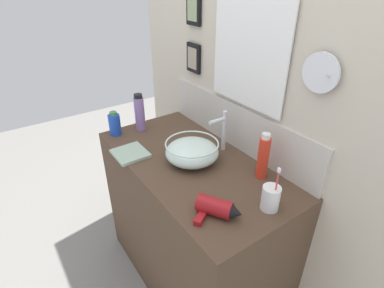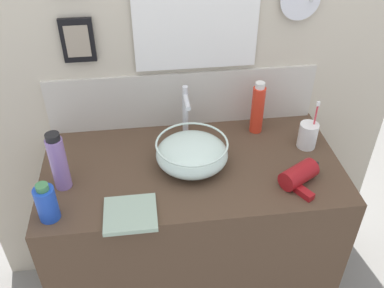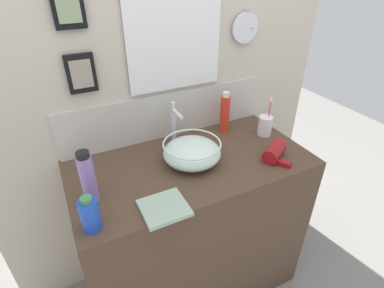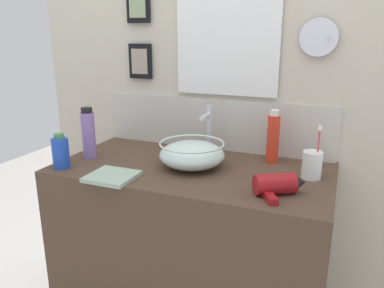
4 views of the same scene
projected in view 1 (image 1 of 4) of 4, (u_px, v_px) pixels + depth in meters
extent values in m
plane|color=gray|center=(192.00, 274.00, 1.98)|extent=(6.00, 6.00, 0.00)
cube|color=#4C3828|center=(192.00, 225.00, 1.75)|extent=(1.13, 0.58, 0.89)
cube|color=beige|center=(244.00, 78.00, 1.50)|extent=(1.87, 0.06, 2.53)
cube|color=beige|center=(235.00, 126.00, 1.61)|extent=(1.11, 0.02, 0.24)
cube|color=white|center=(249.00, 53.00, 1.38)|extent=(0.41, 0.01, 0.44)
cube|color=white|center=(248.00, 54.00, 1.37)|extent=(0.47, 0.01, 0.50)
cylinder|color=silver|center=(320.00, 73.00, 1.09)|extent=(0.15, 0.01, 0.15)
cylinder|color=silver|center=(332.00, 75.00, 1.07)|extent=(0.01, 0.06, 0.01)
cube|color=black|center=(194.00, 9.00, 1.61)|extent=(0.12, 0.02, 0.17)
cube|color=gray|center=(192.00, 9.00, 1.60)|extent=(0.09, 0.01, 0.12)
cube|color=black|center=(194.00, 58.00, 1.74)|extent=(0.12, 0.02, 0.17)
cube|color=gray|center=(192.00, 58.00, 1.74)|extent=(0.09, 0.01, 0.12)
ellipsoid|color=silver|center=(192.00, 152.00, 1.50)|extent=(0.27, 0.27, 0.11)
torus|color=silver|center=(192.00, 143.00, 1.48)|extent=(0.27, 0.27, 0.01)
torus|color=#B2B7BC|center=(192.00, 160.00, 1.53)|extent=(0.10, 0.10, 0.01)
cylinder|color=silver|center=(224.00, 133.00, 1.58)|extent=(0.02, 0.02, 0.19)
cylinder|color=silver|center=(217.00, 121.00, 1.51)|extent=(0.02, 0.10, 0.02)
cylinder|color=silver|center=(225.00, 114.00, 1.53)|extent=(0.02, 0.02, 0.03)
cylinder|color=maroon|center=(215.00, 206.00, 1.18)|extent=(0.16, 0.13, 0.07)
cone|color=black|center=(236.00, 213.00, 1.15)|extent=(0.07, 0.08, 0.06)
cube|color=maroon|center=(201.00, 217.00, 1.17)|extent=(0.07, 0.09, 0.02)
cylinder|color=white|center=(271.00, 198.00, 1.20)|extent=(0.07, 0.07, 0.11)
cylinder|color=#D83F4C|center=(275.00, 191.00, 1.17)|extent=(0.01, 0.01, 0.18)
cube|color=white|center=(279.00, 170.00, 1.11)|extent=(0.01, 0.01, 0.02)
cylinder|color=#8C6BB2|center=(140.00, 114.00, 1.79)|extent=(0.06, 0.06, 0.20)
cylinder|color=black|center=(138.00, 96.00, 1.73)|extent=(0.05, 0.05, 0.02)
cylinder|color=blue|center=(115.00, 125.00, 1.75)|extent=(0.07, 0.07, 0.12)
cylinder|color=#3F7F4C|center=(113.00, 113.00, 1.72)|extent=(0.04, 0.04, 0.02)
cylinder|color=red|center=(263.00, 158.00, 1.36)|extent=(0.05, 0.05, 0.20)
cylinder|color=silver|center=(266.00, 136.00, 1.31)|extent=(0.04, 0.04, 0.02)
cube|color=#99B29E|center=(130.00, 153.00, 1.58)|extent=(0.17, 0.16, 0.02)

